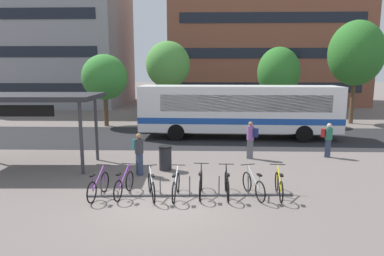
{
  "coord_description": "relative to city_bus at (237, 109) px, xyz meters",
  "views": [
    {
      "loc": [
        1.23,
        -10.44,
        4.23
      ],
      "look_at": [
        0.76,
        5.02,
        1.55
      ],
      "focal_mm": 32.19,
      "sensor_mm": 36.0,
      "label": 1
    }
  ],
  "objects": [
    {
      "name": "bus_lane_asphalt",
      "position": [
        -3.38,
        -0.0,
        -1.77
      ],
      "size": [
        80.0,
        7.2,
        0.01
      ],
      "primitive_type": "cube",
      "color": "#232326",
      "rests_on": "ground"
    },
    {
      "name": "parked_bicycle_yellow_7",
      "position": [
        0.41,
        -10.03,
        -1.39
      ],
      "size": [
        0.52,
        1.72,
        0.99
      ],
      "rotation": [
        0.0,
        0.0,
        1.5
      ],
      "color": "black",
      "rests_on": "ground"
    },
    {
      "name": "building_left_wing",
      "position": [
        -21.45,
        20.34,
        7.47
      ],
      "size": [
        19.88,
        12.97,
        18.48
      ],
      "color": "gray",
      "rests_on": "ground"
    },
    {
      "name": "street_tree_2",
      "position": [
        -9.31,
        4.15,
        1.83
      ],
      "size": [
        3.3,
        3.3,
        5.27
      ],
      "color": "brown",
      "rests_on": "ground"
    },
    {
      "name": "transit_shelter",
      "position": [
        -9.68,
        -6.75,
        1.18
      ],
      "size": [
        6.22,
        3.15,
        3.16
      ],
      "rotation": [
        0.0,
        0.0,
        0.03
      ],
      "color": "#38383D",
      "rests_on": "ground"
    },
    {
      "name": "ground",
      "position": [
        -3.38,
        -10.61,
        -1.78
      ],
      "size": [
        200.0,
        200.0,
        0.0
      ],
      "primitive_type": "plane",
      "color": "#6B605B"
    },
    {
      "name": "parked_bicycle_black_4",
      "position": [
        -2.19,
        -9.97,
        -1.39
      ],
      "size": [
        0.52,
        1.72,
        0.99
      ],
      "rotation": [
        0.0,
        0.0,
        1.53
      ],
      "color": "black",
      "rests_on": "ground"
    },
    {
      "name": "parked_bicycle_silver_6",
      "position": [
        -0.43,
        -10.04,
        -1.39
      ],
      "size": [
        0.67,
        1.66,
        0.99
      ],
      "rotation": [
        0.0,
        0.0,
        1.87
      ],
      "color": "black",
      "rests_on": "ground"
    },
    {
      "name": "building_right_wing",
      "position": [
        5.22,
        23.08,
        9.24
      ],
      "size": [
        22.39,
        12.57,
        22.02
      ],
      "color": "brown",
      "rests_on": "ground"
    },
    {
      "name": "commuter_red_pack_0",
      "position": [
        3.89,
        -4.67,
        -0.82
      ],
      "size": [
        0.6,
        0.48,
        1.66
      ],
      "rotation": [
        0.0,
        0.0,
        5.9
      ],
      "color": "#2D3851",
      "rests_on": "ground"
    },
    {
      "name": "parked_bicycle_silver_2",
      "position": [
        -3.81,
        -10.24,
        -1.39
      ],
      "size": [
        0.63,
        1.67,
        0.99
      ],
      "rotation": [
        0.0,
        0.0,
        1.84
      ],
      "color": "black",
      "rests_on": "ground"
    },
    {
      "name": "street_tree_3",
      "position": [
        9.49,
        5.94,
        3.59
      ],
      "size": [
        4.09,
        4.09,
        7.82
      ],
      "color": "brown",
      "rests_on": "ground"
    },
    {
      "name": "parked_bicycle_black_5",
      "position": [
        -1.31,
        -10.04,
        -1.39
      ],
      "size": [
        0.52,
        1.72,
        0.99
      ],
      "rotation": [
        0.0,
        0.0,
        1.57
      ],
      "color": "black",
      "rests_on": "ground"
    },
    {
      "name": "commuter_teal_pack_2",
      "position": [
        -4.68,
        -7.76,
        -0.78
      ],
      "size": [
        0.55,
        0.6,
        1.71
      ],
      "rotation": [
        0.0,
        0.0,
        5.31
      ],
      "color": "#2D3851",
      "rests_on": "ground"
    },
    {
      "name": "parked_bicycle_purple_1",
      "position": [
        -4.76,
        -10.08,
        -1.39
      ],
      "size": [
        0.52,
        1.71,
        0.99
      ],
      "rotation": [
        0.0,
        0.0,
        1.41
      ],
      "color": "black",
      "rests_on": "ground"
    },
    {
      "name": "bike_rack",
      "position": [
        -2.56,
        -10.07,
        -1.68
      ],
      "size": [
        6.88,
        0.42,
        0.7
      ],
      "rotation": [
        0.0,
        0.0,
        0.05
      ],
      "color": "#47474C",
      "rests_on": "ground"
    },
    {
      "name": "street_tree_0",
      "position": [
        -5.03,
        7.98,
        2.76
      ],
      "size": [
        3.68,
        3.68,
        6.49
      ],
      "color": "brown",
      "rests_on": "ground"
    },
    {
      "name": "commuter_navy_pack_1",
      "position": [
        0.16,
        -5.06,
        -0.75
      ],
      "size": [
        0.6,
        0.47,
        1.78
      ],
      "rotation": [
        0.0,
        0.0,
        2.78
      ],
      "color": "#565660",
      "rests_on": "ground"
    },
    {
      "name": "trash_bin",
      "position": [
        -3.7,
        -7.04,
        -1.26
      ],
      "size": [
        0.55,
        0.55,
        1.03
      ],
      "color": "#232328",
      "rests_on": "ground"
    },
    {
      "name": "street_tree_1",
      "position": [
        3.68,
        5.81,
        2.17
      ],
      "size": [
        3.22,
        3.22,
        5.87
      ],
      "color": "brown",
      "rests_on": "ground"
    },
    {
      "name": "parked_bicycle_purple_0",
      "position": [
        -5.58,
        -10.24,
        -1.39
      ],
      "size": [
        0.52,
        1.72,
        0.99
      ],
      "rotation": [
        0.0,
        0.0,
        1.45
      ],
      "color": "black",
      "rests_on": "ground"
    },
    {
      "name": "city_bus",
      "position": [
        0.0,
        0.0,
        0.0
      ],
      "size": [
        12.1,
        2.94,
        3.2
      ],
      "rotation": [
        0.0,
        0.0,
        3.11
      ],
      "color": "white",
      "rests_on": "ground"
    },
    {
      "name": "parked_bicycle_silver_3",
      "position": [
        -3.01,
        -10.2,
        -1.39
      ],
      "size": [
        0.52,
        1.72,
        0.99
      ],
      "rotation": [
        0.0,
        0.0,
        1.51
      ],
      "color": "black",
      "rests_on": "ground"
    }
  ]
}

